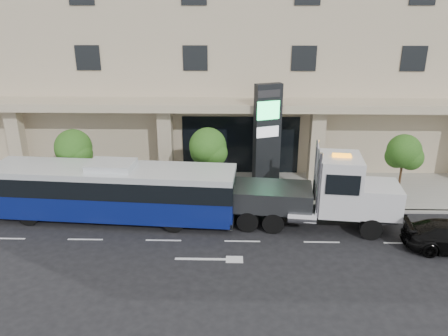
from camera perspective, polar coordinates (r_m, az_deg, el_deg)
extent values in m
plane|color=black|center=(23.67, 2.35, -7.73)|extent=(120.00, 120.00, 0.00)
cube|color=gray|center=(28.15, 2.19, -2.79)|extent=(120.00, 6.00, 0.15)
cube|color=gray|center=(25.42, 2.28, -5.46)|extent=(120.00, 0.30, 0.15)
cube|color=tan|center=(36.40, 2.18, 18.57)|extent=(60.00, 15.00, 20.00)
cube|color=tan|center=(28.31, 2.28, 8.24)|extent=(60.00, 2.80, 0.50)
cube|color=black|center=(30.22, 2.17, 3.05)|extent=(8.00, 0.12, 4.00)
cube|color=tan|center=(32.40, -25.41, 3.08)|extent=(0.90, 0.90, 4.90)
cube|color=tan|center=(29.32, -7.62, 3.25)|extent=(0.90, 0.90, 4.90)
cube|color=tan|center=(29.48, 11.99, 3.08)|extent=(0.90, 0.90, 4.90)
cylinder|color=#422B19|center=(27.96, -18.68, -0.82)|extent=(0.14, 0.14, 2.80)
sphere|color=#1B4D16|center=(27.42, -19.08, 2.54)|extent=(2.20, 2.20, 2.20)
sphere|color=#1B4D16|center=(27.21, -18.45, 1.77)|extent=(1.65, 1.65, 1.65)
sphere|color=#1B4D16|center=(27.82, -19.43, 1.88)|extent=(1.54, 1.54, 1.54)
cylinder|color=#422B19|center=(26.31, -2.08, -0.86)|extent=(0.14, 0.14, 2.94)
sphere|color=#1B4D16|center=(25.71, -2.13, 2.89)|extent=(2.20, 2.20, 2.20)
sphere|color=#1B4D16|center=(25.61, -1.37, 2.03)|extent=(1.65, 1.65, 1.65)
sphere|color=#1B4D16|center=(26.05, -2.76, 2.14)|extent=(1.54, 1.54, 1.54)
cylinder|color=#422B19|center=(28.14, 22.01, -1.19)|extent=(0.14, 0.14, 2.73)
sphere|color=#1B4D16|center=(27.61, 22.46, 2.05)|extent=(2.00, 2.00, 2.00)
sphere|color=#1B4D16|center=(27.65, 23.19, 1.29)|extent=(1.50, 1.50, 1.50)
sphere|color=#1B4D16|center=(27.79, 21.64, 1.43)|extent=(1.40, 1.40, 1.40)
cylinder|color=black|center=(25.89, -24.13, -5.70)|extent=(1.12, 0.41, 1.10)
cylinder|color=black|center=(27.72, -21.87, -3.66)|extent=(1.12, 0.41, 1.10)
cylinder|color=black|center=(23.11, -6.58, -7.06)|extent=(1.12, 0.41, 1.10)
cylinder|color=black|center=(25.14, -5.50, -4.65)|extent=(1.12, 0.41, 1.10)
cube|color=navy|center=(24.83, -14.09, -4.28)|extent=(13.40, 3.74, 1.32)
cube|color=black|center=(24.38, -14.32, -1.81)|extent=(13.40, 3.78, 0.99)
cube|color=silver|center=(24.15, -14.46, -0.35)|extent=(13.40, 3.74, 0.33)
cube|color=silver|center=(24.03, -14.52, 0.38)|extent=(2.55, 1.94, 0.33)
cube|color=#2D3033|center=(27.89, -26.86, -4.42)|extent=(0.35, 2.76, 0.33)
cube|color=#2D3033|center=(23.76, 1.23, -6.27)|extent=(0.35, 2.76, 0.33)
cube|color=#2D3033|center=(23.92, 11.36, -5.62)|extent=(8.80, 1.98, 0.41)
cube|color=silver|center=(24.01, 19.51, -3.78)|extent=(2.30, 2.58, 1.54)
cube|color=silver|center=(24.26, 21.88, -3.86)|extent=(0.31, 2.05, 1.23)
cube|color=silver|center=(23.38, 14.79, -2.00)|extent=(2.33, 2.78, 2.98)
cube|color=black|center=(23.36, 17.26, -1.04)|extent=(0.35, 2.26, 1.23)
cylinder|color=silver|center=(22.12, 12.26, -2.36)|extent=(0.20, 0.20, 3.49)
cylinder|color=silver|center=(24.21, 11.90, -0.31)|extent=(0.20, 0.20, 3.49)
cube|color=#2D3033|center=(23.53, 6.11, -3.70)|extent=(4.56, 2.93, 1.13)
cube|color=#2D3033|center=(23.95, 0.13, -4.75)|extent=(1.67, 0.47, 0.23)
cube|color=#2D3033|center=(24.21, -1.32, -5.55)|extent=(0.46, 1.87, 0.18)
cube|color=orange|center=(22.85, 15.13, 1.58)|extent=(0.96, 0.46, 0.14)
cylinder|color=black|center=(23.49, 18.66, -7.57)|extent=(1.16, 0.45, 1.13)
cylinder|color=black|center=(25.39, 17.82, -5.30)|extent=(1.16, 0.45, 1.13)
cylinder|color=black|center=(23.00, 6.44, -7.16)|extent=(1.16, 0.45, 1.13)
cylinder|color=black|center=(24.94, 6.58, -4.88)|extent=(1.16, 0.45, 1.13)
cylinder|color=black|center=(23.05, 3.10, -6.99)|extent=(1.16, 0.45, 1.13)
cylinder|color=black|center=(24.98, 3.51, -4.73)|extent=(1.16, 0.45, 1.13)
cube|color=black|center=(27.30, 5.64, 4.00)|extent=(1.76, 1.11, 6.68)
cube|color=#28F578|center=(26.56, 5.82, 7.50)|extent=(1.37, 0.57, 1.11)
cube|color=silver|center=(26.88, 5.72, 4.72)|extent=(1.37, 0.57, 0.67)
cube|color=#262628|center=(26.35, 5.90, 9.62)|extent=(1.37, 0.57, 0.45)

